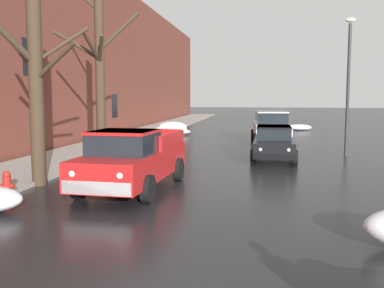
{
  "coord_description": "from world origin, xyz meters",
  "views": [
    {
      "loc": [
        1.75,
        -4.45,
        2.7
      ],
      "look_at": [
        -0.53,
        9.87,
        1.14
      ],
      "focal_mm": 42.23,
      "sensor_mm": 36.0,
      "label": 1
    }
  ],
  "objects_px": {
    "fire_hydrant": "(7,184)",
    "bare_tree_mid_block": "(99,69)",
    "pickup_truck_red_approaching_near_lane": "(132,159)",
    "sedan_black_parked_kerbside_close": "(274,142)",
    "suv_white_parked_kerbside_mid": "(271,126)",
    "bare_tree_second_along_sidewalk": "(35,67)",
    "street_lamp_post": "(348,80)"
  },
  "relations": [
    {
      "from": "sedan_black_parked_kerbside_close",
      "to": "pickup_truck_red_approaching_near_lane",
      "type": "bearing_deg",
      "value": -121.0
    },
    {
      "from": "sedan_black_parked_kerbside_close",
      "to": "suv_white_parked_kerbside_mid",
      "type": "xyz_separation_m",
      "value": [
        -0.02,
        6.83,
        0.24
      ]
    },
    {
      "from": "bare_tree_mid_block",
      "to": "suv_white_parked_kerbside_mid",
      "type": "distance_m",
      "value": 11.2
    },
    {
      "from": "pickup_truck_red_approaching_near_lane",
      "to": "fire_hydrant",
      "type": "distance_m",
      "value": 3.39
    },
    {
      "from": "sedan_black_parked_kerbside_close",
      "to": "suv_white_parked_kerbside_mid",
      "type": "relative_size",
      "value": 0.92
    },
    {
      "from": "pickup_truck_red_approaching_near_lane",
      "to": "fire_hydrant",
      "type": "relative_size",
      "value": 7.52
    },
    {
      "from": "pickup_truck_red_approaching_near_lane",
      "to": "street_lamp_post",
      "type": "relative_size",
      "value": 0.88
    },
    {
      "from": "bare_tree_second_along_sidewalk",
      "to": "suv_white_parked_kerbside_mid",
      "type": "bearing_deg",
      "value": 62.18
    },
    {
      "from": "pickup_truck_red_approaching_near_lane",
      "to": "suv_white_parked_kerbside_mid",
      "type": "bearing_deg",
      "value": 73.3
    },
    {
      "from": "pickup_truck_red_approaching_near_lane",
      "to": "street_lamp_post",
      "type": "height_order",
      "value": "street_lamp_post"
    },
    {
      "from": "street_lamp_post",
      "to": "bare_tree_second_along_sidewalk",
      "type": "bearing_deg",
      "value": -141.11
    },
    {
      "from": "sedan_black_parked_kerbside_close",
      "to": "street_lamp_post",
      "type": "xyz_separation_m",
      "value": [
        3.24,
        1.72,
        2.64
      ]
    },
    {
      "from": "bare_tree_second_along_sidewalk",
      "to": "pickup_truck_red_approaching_near_lane",
      "type": "height_order",
      "value": "bare_tree_second_along_sidewalk"
    },
    {
      "from": "bare_tree_second_along_sidewalk",
      "to": "fire_hydrant",
      "type": "xyz_separation_m",
      "value": [
        -0.03,
        -1.67,
        -3.19
      ]
    },
    {
      "from": "bare_tree_mid_block",
      "to": "suv_white_parked_kerbside_mid",
      "type": "xyz_separation_m",
      "value": [
        7.1,
        8.19,
        -2.8
      ]
    },
    {
      "from": "suv_white_parked_kerbside_mid",
      "to": "fire_hydrant",
      "type": "bearing_deg",
      "value": -115.25
    },
    {
      "from": "bare_tree_second_along_sidewalk",
      "to": "suv_white_parked_kerbside_mid",
      "type": "distance_m",
      "value": 15.45
    },
    {
      "from": "suv_white_parked_kerbside_mid",
      "to": "fire_hydrant",
      "type": "height_order",
      "value": "suv_white_parked_kerbside_mid"
    },
    {
      "from": "fire_hydrant",
      "to": "bare_tree_mid_block",
      "type": "bearing_deg",
      "value": 89.64
    },
    {
      "from": "suv_white_parked_kerbside_mid",
      "to": "street_lamp_post",
      "type": "xyz_separation_m",
      "value": [
        3.26,
        -5.11,
        2.41
      ]
    },
    {
      "from": "street_lamp_post",
      "to": "suv_white_parked_kerbside_mid",
      "type": "bearing_deg",
      "value": 122.58
    },
    {
      "from": "bare_tree_second_along_sidewalk",
      "to": "bare_tree_mid_block",
      "type": "relative_size",
      "value": 0.94
    },
    {
      "from": "bare_tree_mid_block",
      "to": "pickup_truck_red_approaching_near_lane",
      "type": "relative_size",
      "value": 1.35
    },
    {
      "from": "fire_hydrant",
      "to": "bare_tree_second_along_sidewalk",
      "type": "bearing_deg",
      "value": 88.95
    },
    {
      "from": "pickup_truck_red_approaching_near_lane",
      "to": "sedan_black_parked_kerbside_close",
      "type": "height_order",
      "value": "pickup_truck_red_approaching_near_lane"
    },
    {
      "from": "fire_hydrant",
      "to": "street_lamp_post",
      "type": "bearing_deg",
      "value": 43.98
    },
    {
      "from": "bare_tree_second_along_sidewalk",
      "to": "fire_hydrant",
      "type": "relative_size",
      "value": 9.61
    },
    {
      "from": "bare_tree_mid_block",
      "to": "sedan_black_parked_kerbside_close",
      "type": "relative_size",
      "value": 1.64
    },
    {
      "from": "bare_tree_second_along_sidewalk",
      "to": "bare_tree_mid_block",
      "type": "distance_m",
      "value": 5.29
    },
    {
      "from": "bare_tree_second_along_sidewalk",
      "to": "street_lamp_post",
      "type": "distance_m",
      "value": 13.33
    },
    {
      "from": "suv_white_parked_kerbside_mid",
      "to": "fire_hydrant",
      "type": "xyz_separation_m",
      "value": [
        -7.14,
        -15.15,
        -0.63
      ]
    },
    {
      "from": "bare_tree_second_along_sidewalk",
      "to": "sedan_black_parked_kerbside_close",
      "type": "relative_size",
      "value": 1.55
    }
  ]
}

